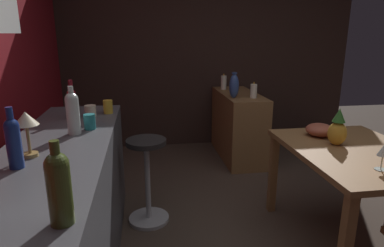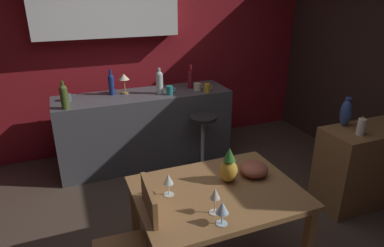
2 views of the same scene
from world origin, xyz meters
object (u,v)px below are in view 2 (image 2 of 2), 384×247
at_px(wine_glass_left, 168,180).
at_px(pineapple_centerpiece, 229,167).
at_px(sideboard_cabinet, 370,164).
at_px(pillar_candle_tall, 361,127).
at_px(wine_glass_center, 215,195).
at_px(cup_mustard, 207,88).
at_px(wine_bottle_clear, 159,81).
at_px(cup_cream, 197,87).
at_px(wine_glass_right, 222,208).
at_px(wine_bottle_ruby, 191,78).
at_px(cup_teal, 170,90).
at_px(fruit_bowl, 254,169).
at_px(wine_bottle_olive, 64,96).
at_px(counter_lamp, 124,79).
at_px(cup_slate, 68,97).
at_px(vase_ceramic_blue, 346,113).
at_px(bar_stool, 203,142).
at_px(dining_table, 217,202).
at_px(wine_bottle_cobalt, 111,83).
at_px(chair_near_window, 135,245).

bearing_deg(wine_glass_left, pineapple_centerpiece, 0.66).
height_order(sideboard_cabinet, pillar_candle_tall, pillar_candle_tall).
bearing_deg(wine_glass_center, cup_mustard, 67.16).
height_order(wine_bottle_clear, cup_cream, wine_bottle_clear).
distance_m(sideboard_cabinet, wine_glass_right, 2.16).
xyz_separation_m(wine_bottle_ruby, cup_teal, (-0.34, -0.17, -0.08)).
distance_m(pineapple_centerpiece, fruit_bowl, 0.23).
relative_size(wine_bottle_olive, counter_lamp, 1.23).
height_order(pineapple_centerpiece, wine_bottle_olive, wine_bottle_olive).
bearing_deg(cup_cream, pillar_candle_tall, -60.44).
bearing_deg(cup_cream, cup_mustard, -59.16).
bearing_deg(cup_slate, cup_mustard, -9.85).
distance_m(wine_bottle_ruby, cup_teal, 0.38).
bearing_deg(pillar_candle_tall, counter_lamp, 134.43).
xyz_separation_m(pillar_candle_tall, vase_ceramic_blue, (0.03, 0.22, 0.06)).
bearing_deg(wine_bottle_olive, wine_glass_left, -70.75).
bearing_deg(cup_cream, bar_stool, -103.85).
bearing_deg(counter_lamp, wine_glass_center, -87.28).
xyz_separation_m(bar_stool, cup_teal, (-0.27, 0.37, 0.57)).
distance_m(sideboard_cabinet, wine_bottle_ruby, 2.23).
bearing_deg(dining_table, sideboard_cabinet, 9.26).
bearing_deg(pillar_candle_tall, sideboard_cabinet, 12.98).
distance_m(sideboard_cabinet, cup_slate, 3.31).
relative_size(wine_glass_right, wine_bottle_cobalt, 0.52).
height_order(cup_slate, counter_lamp, counter_lamp).
relative_size(wine_bottle_ruby, cup_mustard, 2.68).
bearing_deg(dining_table, pineapple_centerpiece, 33.68).
relative_size(cup_slate, vase_ceramic_blue, 0.40).
relative_size(sideboard_cabinet, vase_ceramic_blue, 3.78).
xyz_separation_m(dining_table, sideboard_cabinet, (1.88, 0.31, -0.24)).
relative_size(fruit_bowl, vase_ceramic_blue, 0.75).
distance_m(dining_table, chair_near_window, 0.64).
bearing_deg(wine_glass_left, cup_mustard, 58.15).
distance_m(wine_glass_right, wine_bottle_cobalt, 2.44).
bearing_deg(counter_lamp, fruit_bowl, -73.45).
distance_m(sideboard_cabinet, wine_bottle_olive, 3.22).
distance_m(wine_glass_center, pillar_candle_tall, 1.75).
bearing_deg(wine_glass_right, wine_bottle_ruby, 72.92).
bearing_deg(wine_glass_left, cup_teal, 71.48).
relative_size(counter_lamp, vase_ceramic_blue, 0.84).
relative_size(chair_near_window, wine_bottle_clear, 2.98).
bearing_deg(chair_near_window, pillar_candle_tall, 7.50).
distance_m(bar_stool, pillar_candle_tall, 1.69).
relative_size(wine_glass_center, cup_cream, 1.49).
bearing_deg(cup_slate, wine_bottle_cobalt, 6.10).
relative_size(dining_table, wine_bottle_ruby, 3.94).
bearing_deg(wine_bottle_clear, chair_near_window, -111.40).
bearing_deg(counter_lamp, wine_glass_left, -92.88).
height_order(wine_glass_left, wine_bottle_cobalt, wine_bottle_cobalt).
distance_m(dining_table, wine_glass_left, 0.41).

